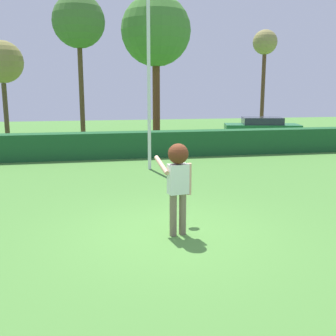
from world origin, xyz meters
TOP-DOWN VIEW (x-y plane):
  - ground_plane at (0.00, 0.00)m, footprint 60.00×60.00m
  - person at (0.10, -0.11)m, footprint 0.66×0.74m
  - frisbee at (0.36, 0.79)m, footprint 0.23×0.23m
  - lamppost at (0.54, 6.50)m, footprint 0.24×0.24m
  - hedge_row at (0.00, 9.22)m, footprint 21.53×0.90m
  - parked_car_green at (8.20, 14.00)m, footprint 4.49×2.68m
  - oak_tree at (-1.87, 13.38)m, footprint 2.55×2.55m
  - willow_tree at (9.79, 17.61)m, footprint 1.57×1.57m
  - bare_elm_tree at (-6.37, 17.72)m, footprint 2.43×2.43m
  - maple_tree at (2.41, 16.19)m, footprint 4.02×4.02m

SIDE VIEW (x-z plane):
  - ground_plane at x=0.00m, z-range 0.00..0.00m
  - hedge_row at x=0.00m, z-range 0.00..1.07m
  - parked_car_green at x=8.20m, z-range 0.06..1.31m
  - person at x=0.10m, z-range 0.30..2.12m
  - frisbee at x=0.36m, z-range 1.38..1.45m
  - lamppost at x=0.54m, z-range 0.32..6.30m
  - bare_elm_tree at x=-6.37m, z-range 1.54..7.13m
  - willow_tree at x=9.79m, z-range 2.26..8.85m
  - oak_tree at x=-1.87m, z-range 2.33..9.68m
  - maple_tree at x=2.41m, z-range 2.00..10.14m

